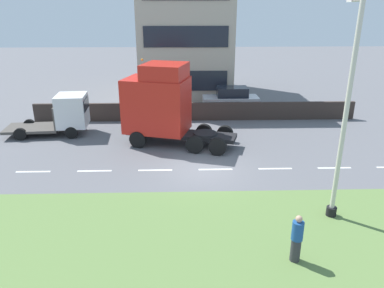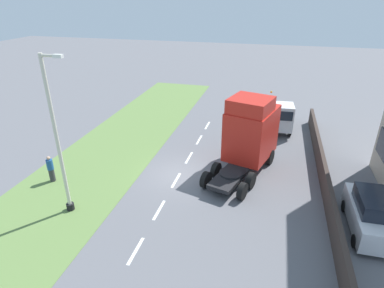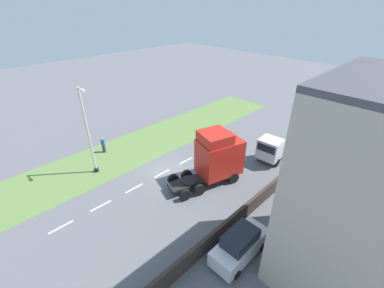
{
  "view_description": "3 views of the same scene",
  "coord_description": "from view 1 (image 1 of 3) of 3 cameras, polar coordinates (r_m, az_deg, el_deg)",
  "views": [
    {
      "loc": [
        -18.09,
        1.1,
        8.27
      ],
      "look_at": [
        -0.68,
        0.57,
        1.72
      ],
      "focal_mm": 35.0,
      "sensor_mm": 36.0,
      "label": 1
    },
    {
      "loc": [
        5.39,
        -17.42,
        10.95
      ],
      "look_at": [
        0.51,
        1.4,
        1.67
      ],
      "focal_mm": 30.0,
      "sensor_mm": 36.0,
      "label": 2
    },
    {
      "loc": [
        16.47,
        -12.82,
        14.78
      ],
      "look_at": [
        1.74,
        1.66,
        3.04
      ],
      "focal_mm": 24.0,
      "sensor_mm": 36.0,
      "label": 3
    }
  ],
  "objects": [
    {
      "name": "building_block",
      "position": [
        35.98,
        -1.06,
        16.96
      ],
      "size": [
        10.82,
        7.89,
        13.04
      ],
      "color": "#B7AD99",
      "rests_on": "ground"
    },
    {
      "name": "parked_car",
      "position": [
        29.96,
        5.93,
        6.54
      ],
      "size": [
        1.88,
        4.36,
        2.14
      ],
      "rotation": [
        0.0,
        0.0,
        0.01
      ],
      "color": "silver",
      "rests_on": "ground"
    },
    {
      "name": "lamp_post",
      "position": [
        15.38,
        22.07,
        2.43
      ],
      "size": [
        1.33,
        0.41,
        8.49
      ],
      "color": "black",
      "rests_on": "ground"
    },
    {
      "name": "flatbed_truck",
      "position": [
        26.29,
        -18.7,
        4.4
      ],
      "size": [
        2.51,
        5.52,
        2.68
      ],
      "rotation": [
        0.0,
        0.0,
        3.22
      ],
      "color": "silver",
      "rests_on": "ground"
    },
    {
      "name": "pedestrian",
      "position": [
        13.41,
        15.66,
        -13.77
      ],
      "size": [
        0.39,
        0.39,
        1.76
      ],
      "color": "#333338",
      "rests_on": "ground"
    },
    {
      "name": "boundary_wall",
      "position": [
        28.15,
        0.57,
        4.98
      ],
      "size": [
        0.25,
        24.0,
        1.35
      ],
      "color": "#382D28",
      "rests_on": "ground"
    },
    {
      "name": "grass_verge",
      "position": [
        14.68,
        2.94,
        -13.65
      ],
      "size": [
        7.0,
        44.0,
        0.01
      ],
      "color": "#607F42",
      "rests_on": "ground"
    },
    {
      "name": "ground_plane",
      "position": [
        19.92,
        1.59,
        -3.91
      ],
      "size": [
        120.0,
        120.0,
        0.0
      ],
      "primitive_type": "plane",
      "color": "slate",
      "rests_on": "ground"
    },
    {
      "name": "lorry_cab",
      "position": [
        23.09,
        -4.79,
        6.06
      ],
      "size": [
        4.38,
        7.12,
        5.11
      ],
      "rotation": [
        0.0,
        0.0,
        -0.29
      ],
      "color": "black",
      "rests_on": "ground"
    },
    {
      "name": "lane_markings",
      "position": [
        19.97,
        3.6,
        -3.88
      ],
      "size": [
        0.16,
        21.0,
        0.0
      ],
      "color": "white",
      "rests_on": "ground"
    }
  ]
}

